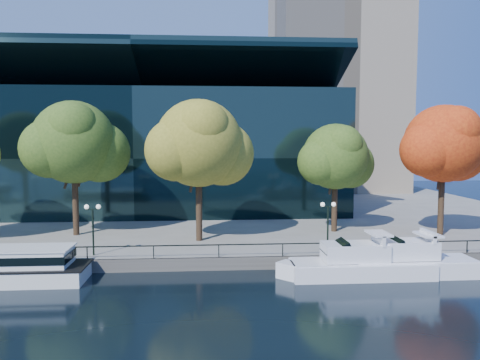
{
  "coord_description": "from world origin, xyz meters",
  "views": [
    {
      "loc": [
        4.1,
        -32.38,
        10.01
      ],
      "look_at": [
        6.99,
        8.0,
        6.58
      ],
      "focal_mm": 35.0,
      "sensor_mm": 36.0,
      "label": 1
    }
  ],
  "objects": [
    {
      "name": "tree_3",
      "position": [
        3.56,
        9.31,
        9.59
      ],
      "size": [
        9.75,
        7.99,
        12.66
      ],
      "color": "black",
      "rests_on": "promenade"
    },
    {
      "name": "railing",
      "position": [
        0.0,
        3.25,
        1.94
      ],
      "size": [
        88.2,
        0.08,
        0.99
      ],
      "color": "black",
      "rests_on": "promenade"
    },
    {
      "name": "lamp_1",
      "position": [
        -4.82,
        4.5,
        3.98
      ],
      "size": [
        1.26,
        0.36,
        4.03
      ],
      "color": "black",
      "rests_on": "promenade"
    },
    {
      "name": "promenade",
      "position": [
        0.0,
        36.38,
        0.5
      ],
      "size": [
        90.0,
        67.08,
        1.0
      ],
      "color": "slate",
      "rests_on": "ground"
    },
    {
      "name": "lamp_2",
      "position": [
        13.9,
        4.5,
        3.98
      ],
      "size": [
        1.26,
        0.36,
        4.03
      ],
      "color": "black",
      "rests_on": "promenade"
    },
    {
      "name": "tree_4",
      "position": [
        16.86,
        12.72,
        8.28
      ],
      "size": [
        8.06,
        6.61,
        10.65
      ],
      "color": "black",
      "rests_on": "promenade"
    },
    {
      "name": "cruiser_far",
      "position": [
        18.87,
        0.61,
        1.08
      ],
      "size": [
        10.37,
        2.87,
        3.39
      ],
      "color": "white",
      "rests_on": "ground"
    },
    {
      "name": "convention_building",
      "position": [
        -4.0,
        31.79,
        8.51
      ],
      "size": [
        50.0,
        24.57,
        21.43
      ],
      "color": "black",
      "rests_on": "ground"
    },
    {
      "name": "cruiser_near",
      "position": [
        14.9,
        0.43,
        1.03
      ],
      "size": [
        11.45,
        2.95,
        3.32
      ],
      "color": "white",
      "rests_on": "ground"
    },
    {
      "name": "tree_2",
      "position": [
        -8.23,
        12.72,
        9.67
      ],
      "size": [
        9.75,
        7.99,
        12.74
      ],
      "color": "black",
      "rests_on": "promenade"
    },
    {
      "name": "tree_5",
      "position": [
        26.45,
        10.09,
        9.54
      ],
      "size": [
        9.12,
        7.48,
        12.35
      ],
      "color": "black",
      "rests_on": "promenade"
    },
    {
      "name": "office_tower",
      "position": [
        28.0,
        55.0,
        33.02
      ],
      "size": [
        22.5,
        22.5,
        65.9
      ],
      "color": "gray",
      "rests_on": "ground"
    },
    {
      "name": "ground",
      "position": [
        0.0,
        0.0,
        0.0
      ],
      "size": [
        160.0,
        160.0,
        0.0
      ],
      "primitive_type": "plane",
      "color": "black",
      "rests_on": "ground"
    }
  ]
}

